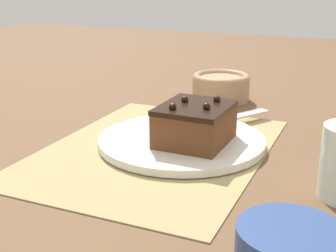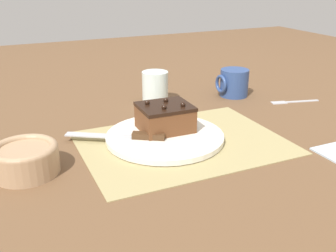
{
  "view_description": "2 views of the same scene",
  "coord_description": "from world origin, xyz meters",
  "px_view_note": "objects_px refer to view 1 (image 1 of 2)",
  "views": [
    {
      "loc": [
        -0.65,
        -0.3,
        0.28
      ],
      "look_at": [
        0.03,
        -0.01,
        0.03
      ],
      "focal_mm": 50.0,
      "sensor_mm": 36.0,
      "label": 1
    },
    {
      "loc": [
        0.37,
        0.74,
        0.37
      ],
      "look_at": [
        0.03,
        -0.02,
        0.04
      ],
      "focal_mm": 42.0,
      "sensor_mm": 36.0,
      "label": 2
    }
  ],
  "objects_px": {
    "serving_knife": "(204,122)",
    "small_bowl": "(223,86)",
    "chocolate_cake": "(195,124)",
    "cake_plate": "(182,141)"
  },
  "relations": [
    {
      "from": "chocolate_cake",
      "to": "serving_knife",
      "type": "height_order",
      "value": "chocolate_cake"
    },
    {
      "from": "small_bowl",
      "to": "cake_plate",
      "type": "bearing_deg",
      "value": -175.16
    },
    {
      "from": "chocolate_cake",
      "to": "serving_knife",
      "type": "xyz_separation_m",
      "value": [
        0.09,
        0.02,
        -0.03
      ]
    },
    {
      "from": "serving_knife",
      "to": "small_bowl",
      "type": "xyz_separation_m",
      "value": [
        0.23,
        0.04,
        0.01
      ]
    },
    {
      "from": "chocolate_cake",
      "to": "small_bowl",
      "type": "distance_m",
      "value": 0.33
    },
    {
      "from": "serving_knife",
      "to": "small_bowl",
      "type": "relative_size",
      "value": 1.63
    },
    {
      "from": "chocolate_cake",
      "to": "small_bowl",
      "type": "relative_size",
      "value": 0.97
    },
    {
      "from": "serving_knife",
      "to": "small_bowl",
      "type": "distance_m",
      "value": 0.24
    },
    {
      "from": "small_bowl",
      "to": "chocolate_cake",
      "type": "bearing_deg",
      "value": -170.52
    },
    {
      "from": "cake_plate",
      "to": "chocolate_cake",
      "type": "height_order",
      "value": "chocolate_cake"
    }
  ]
}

